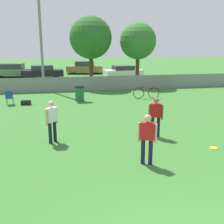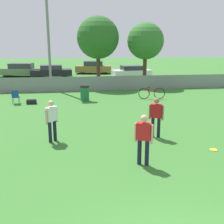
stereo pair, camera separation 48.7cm
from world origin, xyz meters
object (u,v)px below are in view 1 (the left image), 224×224
(frisbee_disc, at_px, (214,148))
(parked_car_dark, at_px, (42,72))
(folding_chair_sideline, at_px, (9,97))
(parked_car_white, at_px, (123,72))
(player_receiver_white, at_px, (52,119))
(tree_far_right, at_px, (138,41))
(gear_bag_sideline, at_px, (26,103))
(parked_car_tan, at_px, (85,68))
(bicycle_sideline, at_px, (146,93))
(trash_bin, at_px, (80,94))
(tree_near_pole, at_px, (91,38))
(player_thrower_red, at_px, (147,136))
(player_defender_red, at_px, (156,114))
(parked_car_olive, at_px, (12,70))
(light_pole, at_px, (39,10))

(frisbee_disc, height_order, parked_car_dark, parked_car_dark)
(folding_chair_sideline, distance_m, parked_car_white, 14.65)
(player_receiver_white, bearing_deg, parked_car_white, 24.65)
(tree_far_right, height_order, gear_bag_sideline, tree_far_right)
(tree_far_right, height_order, parked_car_tan, tree_far_right)
(parked_car_tan, bearing_deg, bicycle_sideline, -72.35)
(trash_bin, bearing_deg, parked_car_tan, 83.32)
(folding_chair_sideline, distance_m, gear_bag_sideline, 1.02)
(tree_near_pole, bearing_deg, tree_far_right, -4.02)
(frisbee_disc, bearing_deg, player_thrower_red, -163.79)
(tree_near_pole, height_order, parked_car_white, tree_near_pole)
(player_defender_red, distance_m, trash_bin, 7.87)
(player_defender_red, height_order, trash_bin, player_defender_red)
(player_receiver_white, relative_size, parked_car_olive, 0.34)
(player_defender_red, height_order, gear_bag_sideline, player_defender_red)
(parked_car_tan, height_order, parked_car_white, parked_car_tan)
(tree_far_right, distance_m, player_thrower_red, 16.09)
(player_receiver_white, distance_m, player_thrower_red, 3.85)
(tree_near_pole, height_order, gear_bag_sideline, tree_near_pole)
(parked_car_tan, distance_m, parked_car_white, 5.81)
(parked_car_olive, bearing_deg, tree_near_pole, -37.93)
(folding_chair_sideline, distance_m, parked_car_olive, 14.10)
(parked_car_tan, bearing_deg, folding_chair_sideline, -102.99)
(tree_near_pole, height_order, player_thrower_red, tree_near_pole)
(trash_bin, bearing_deg, player_defender_red, -71.92)
(bicycle_sideline, height_order, gear_bag_sideline, bicycle_sideline)
(parked_car_white, bearing_deg, gear_bag_sideline, -133.42)
(bicycle_sideline, height_order, parked_car_dark, parked_car_dark)
(player_receiver_white, relative_size, bicycle_sideline, 0.92)
(player_receiver_white, distance_m, parked_car_dark, 19.62)
(trash_bin, height_order, parked_car_dark, parked_car_dark)
(tree_near_pole, bearing_deg, folding_chair_sideline, -133.24)
(player_defender_red, xyz_separation_m, parked_car_tan, (-0.64, 22.82, -0.24))
(player_defender_red, distance_m, folding_chair_sideline, 9.78)
(parked_car_dark, bearing_deg, player_defender_red, -77.95)
(parked_car_tan, bearing_deg, parked_car_olive, -159.80)
(parked_car_tan, bearing_deg, player_thrower_red, -83.12)
(folding_chair_sideline, bearing_deg, tree_far_right, -149.37)
(trash_bin, bearing_deg, light_pole, 116.64)
(tree_near_pole, distance_m, bicycle_sideline, 7.41)
(tree_far_right, relative_size, trash_bin, 5.50)
(player_receiver_white, relative_size, player_defender_red, 1.00)
(player_thrower_red, xyz_separation_m, parked_car_tan, (0.49, 25.26, -0.24))
(light_pole, distance_m, parked_car_dark, 9.06)
(player_receiver_white, bearing_deg, bicycle_sideline, 6.19)
(light_pole, bearing_deg, player_receiver_white, -86.06)
(player_defender_red, height_order, parked_car_olive, player_defender_red)
(player_thrower_red, bearing_deg, folding_chair_sideline, 149.15)
(light_pole, bearing_deg, gear_bag_sideline, -98.88)
(player_defender_red, relative_size, folding_chair_sideline, 1.88)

